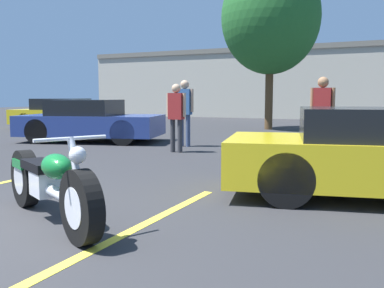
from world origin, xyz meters
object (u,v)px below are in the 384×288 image
object	(u,v)px
tree_background	(271,18)
spectator_near_motorcycle	(322,110)
motorcycle	(49,184)
parked_car_mid_row	(90,122)
spectator_by_show_car	(176,112)
spectator_midground	(185,107)
parked_car_left_row	(64,114)

from	to	relation	value
tree_background	spectator_near_motorcycle	size ratio (longest dim) A/B	3.83
motorcycle	parked_car_mid_row	xyz separation A→B (m)	(-4.98, 6.86, 0.19)
tree_background	spectator_by_show_car	world-z (taller)	tree_background
motorcycle	spectator_midground	distance (m)	7.23
spectator_near_motorcycle	motorcycle	bearing A→B (deg)	-107.16
tree_background	parked_car_left_row	world-z (taller)	tree_background
parked_car_mid_row	parked_car_left_row	bearing A→B (deg)	123.42
motorcycle	tree_background	bearing A→B (deg)	123.12
spectator_by_show_car	parked_car_mid_row	bearing A→B (deg)	162.80
spectator_by_show_car	spectator_midground	size ratio (longest dim) A/B	0.92
parked_car_mid_row	spectator_near_motorcycle	xyz separation A→B (m)	(6.88, -0.72, 0.46)
parked_car_mid_row	spectator_near_motorcycle	world-z (taller)	spectator_near_motorcycle
motorcycle	parked_car_mid_row	distance (m)	8.49
motorcycle	spectator_midground	world-z (taller)	spectator_midground
parked_car_mid_row	motorcycle	bearing A→B (deg)	-69.97
tree_background	parked_car_mid_row	xyz separation A→B (m)	(-3.55, -7.05, -3.92)
parked_car_mid_row	spectator_near_motorcycle	size ratio (longest dim) A/B	2.54
spectator_near_motorcycle	parked_car_mid_row	bearing A→B (deg)	174.06
motorcycle	spectator_by_show_car	world-z (taller)	spectator_by_show_car
motorcycle	spectator_near_motorcycle	xyz separation A→B (m)	(1.90, 6.15, 0.65)
parked_car_mid_row	parked_car_left_row	size ratio (longest dim) A/B	0.96
parked_car_left_row	tree_background	bearing A→B (deg)	9.91
spectator_by_show_car	spectator_midground	world-z (taller)	spectator_midground
spectator_near_motorcycle	spectator_midground	distance (m)	3.82
motorcycle	parked_car_left_row	world-z (taller)	parked_car_left_row
tree_background	motorcycle	distance (m)	14.58
tree_background	motorcycle	size ratio (longest dim) A/B	3.03
parked_car_mid_row	spectator_by_show_car	distance (m)	3.69
motorcycle	spectator_near_motorcycle	bearing A→B (deg)	100.08
parked_car_mid_row	parked_car_left_row	world-z (taller)	parked_car_left_row
parked_car_mid_row	spectator_midground	world-z (taller)	spectator_midground
tree_background	spectator_near_motorcycle	bearing A→B (deg)	-66.79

